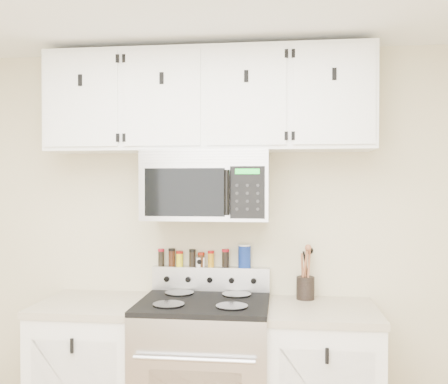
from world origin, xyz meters
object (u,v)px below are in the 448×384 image
Objects in this scene: range at (204,378)px; utensil_crock at (305,286)px; salt_canister at (244,256)px; microwave at (207,185)px.

utensil_crock is (0.60, 0.22, 0.52)m from range.
utensil_crock is 0.43m from salt_canister.
salt_canister reaches higher than range.
microwave is at bearing -144.45° from salt_canister.
microwave is at bearing 89.77° from range.
range is 1.45× the size of microwave.
microwave reaches higher than utensil_crock.
salt_canister is at bearing 35.55° from microwave.
microwave is 5.07× the size of salt_canister.
range is 7.34× the size of salt_canister.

